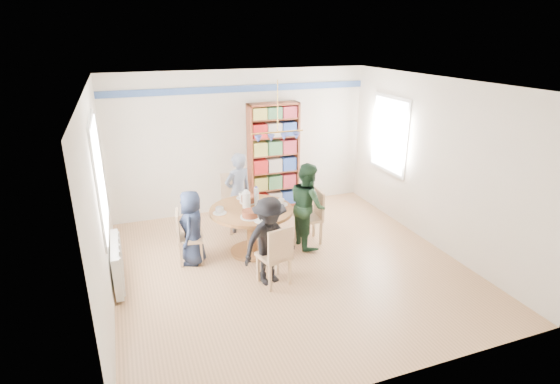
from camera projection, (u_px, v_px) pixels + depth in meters
name	position (u px, v px, depth m)	size (l,w,h in m)	color
ground	(289.00, 265.00, 6.62)	(5.00, 5.00, 0.00)	tan
room_shell	(254.00, 148.00, 6.73)	(5.00, 5.00, 5.00)	white
radiator	(117.00, 263.00, 5.98)	(0.12, 1.00, 0.60)	silver
dining_table	(252.00, 220.00, 6.83)	(1.30, 1.30, 0.75)	olive
chair_left	(185.00, 235.00, 6.56)	(0.42, 0.42, 0.84)	#D9AF86
chair_right	(313.00, 214.00, 7.23)	(0.42, 0.42, 0.90)	#D9AF86
chair_far	(235.00, 198.00, 7.74)	(0.47, 0.47, 1.01)	#D9AF86
chair_near	(277.00, 254.00, 5.94)	(0.47, 0.47, 0.90)	#D9AF86
person_left	(192.00, 228.00, 6.52)	(0.57, 0.37, 1.16)	#192239
person_right	(307.00, 205.00, 7.04)	(0.68, 0.53, 1.40)	#172F1D
person_far	(238.00, 193.00, 7.55)	(0.52, 0.34, 1.42)	gray
person_near	(269.00, 241.00, 5.97)	(0.82, 0.47, 1.27)	black
bookshelf	(274.00, 157.00, 8.51)	(0.99, 0.30, 2.09)	brown
tableware	(249.00, 204.00, 6.76)	(1.20, 1.20, 0.32)	white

